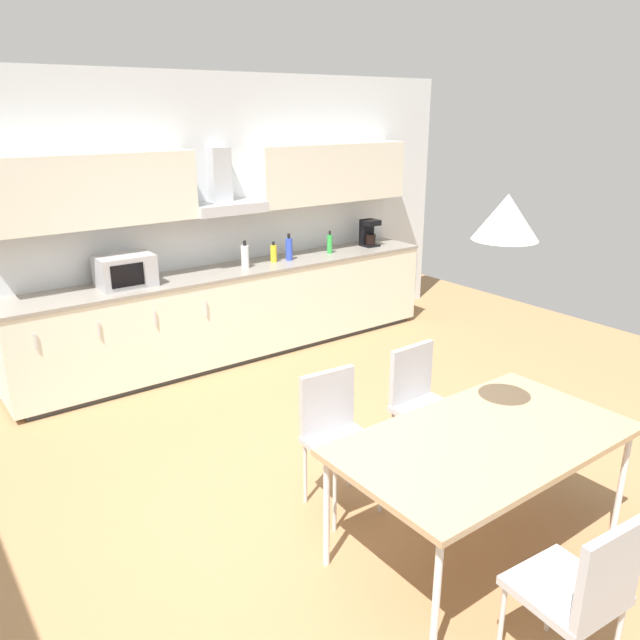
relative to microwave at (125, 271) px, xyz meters
The scene contains 16 objects.
ground_plane 2.85m from the microwave, 83.31° to the right, with size 9.31×8.81×0.02m, color #9E754C.
wall_back 0.57m from the microwave, 49.41° to the left, with size 7.44×0.10×2.74m, color silver.
kitchen_counter 1.24m from the microwave, ahead, with size 4.43×0.64×0.91m.
backsplash_tile 1.14m from the microwave, 15.23° to the left, with size 4.41×0.02×0.50m, color silver.
upper_wall_cabinets 1.30m from the microwave, ahead, with size 4.41×0.40×0.61m.
microwave is the anchor object (origin of this frame).
coffee_maker 2.85m from the microwave, ahead, with size 0.18×0.19×0.30m.
bottle_yellow 1.54m from the microwave, ahead, with size 0.07×0.07×0.21m.
bottle_white 1.19m from the microwave, ahead, with size 0.08×0.08×0.27m.
bottle_green 2.26m from the microwave, ahead, with size 0.06×0.06×0.24m.
bottle_blue 1.72m from the microwave, ahead, with size 0.07×0.07×0.28m.
dining_table 3.53m from the microwave, 78.46° to the right, with size 1.67×0.92×0.72m.
chair_near_left 4.32m from the microwave, 85.72° to the right, with size 0.43×0.43×0.87m.
chair_far_left 2.67m from the microwave, 82.68° to the right, with size 0.43×0.43×0.87m.
chair_far_right 2.86m from the microwave, 67.51° to the right, with size 0.41×0.41×0.87m.
pendant_lamp 3.61m from the microwave, 78.46° to the right, with size 0.32×0.32×0.22m, color silver.
Camera 1 is at (-2.10, -2.67, 2.40)m, focal length 35.00 mm.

